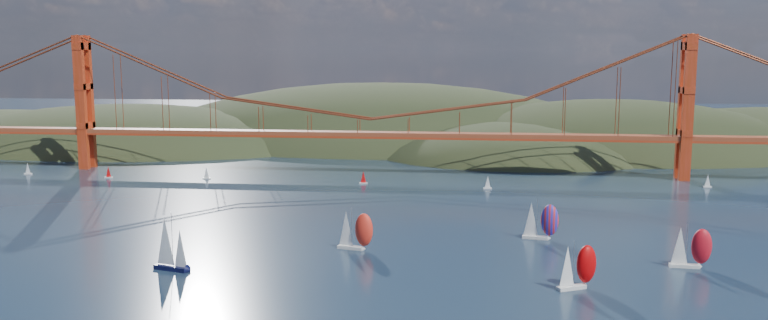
{
  "coord_description": "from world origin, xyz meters",
  "views": [
    {
      "loc": [
        39.58,
        -113.56,
        49.3
      ],
      "look_at": [
        15.69,
        90.0,
        18.95
      ],
      "focal_mm": 35.0,
      "sensor_mm": 36.0,
      "label": 1
    }
  ],
  "objects_px": {
    "racer_0": "(355,230)",
    "racer_1": "(576,266)",
    "racer_rwb": "(540,220)",
    "racer_2": "(690,247)",
    "sloop_navy": "(170,244)"
  },
  "relations": [
    {
      "from": "racer_2",
      "to": "racer_rwb",
      "type": "height_order",
      "value": "racer_rwb"
    },
    {
      "from": "sloop_navy",
      "to": "racer_2",
      "type": "xyz_separation_m",
      "value": [
        116.87,
        15.43,
        -0.96
      ]
    },
    {
      "from": "racer_0",
      "to": "racer_rwb",
      "type": "xyz_separation_m",
      "value": [
        46.58,
        15.72,
        0.02
      ]
    },
    {
      "from": "racer_1",
      "to": "racer_2",
      "type": "distance_m",
      "value": 33.43
    },
    {
      "from": "racer_rwb",
      "to": "racer_1",
      "type": "bearing_deg",
      "value": -75.4
    },
    {
      "from": "sloop_navy",
      "to": "racer_0",
      "type": "distance_m",
      "value": 44.49
    },
    {
      "from": "racer_0",
      "to": "racer_1",
      "type": "height_order",
      "value": "racer_0"
    },
    {
      "from": "racer_1",
      "to": "racer_rwb",
      "type": "relative_size",
      "value": 0.97
    },
    {
      "from": "racer_1",
      "to": "racer_rwb",
      "type": "bearing_deg",
      "value": 67.84
    },
    {
      "from": "racer_2",
      "to": "racer_0",
      "type": "bearing_deg",
      "value": 177.67
    },
    {
      "from": "racer_2",
      "to": "sloop_navy",
      "type": "bearing_deg",
      "value": -169.96
    },
    {
      "from": "racer_0",
      "to": "racer_rwb",
      "type": "relative_size",
      "value": 1.0
    },
    {
      "from": "racer_2",
      "to": "racer_rwb",
      "type": "bearing_deg",
      "value": 147.3
    },
    {
      "from": "racer_1",
      "to": "racer_2",
      "type": "height_order",
      "value": "racer_2"
    },
    {
      "from": "racer_0",
      "to": "sloop_navy",
      "type": "bearing_deg",
      "value": -137.19
    }
  ]
}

